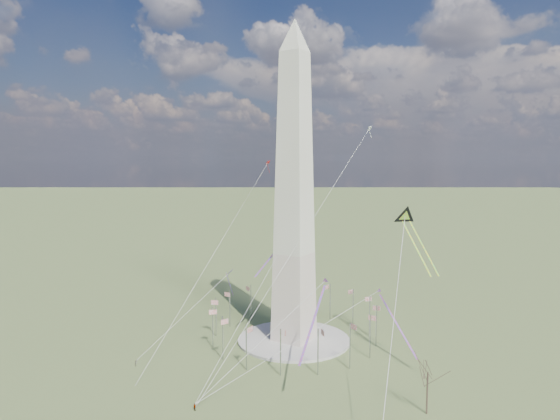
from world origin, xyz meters
The scene contains 14 objects.
ground centered at (0.00, 0.00, 0.00)m, with size 2000.00×2000.00×0.00m, color #536331.
plaza centered at (0.00, 0.00, 0.40)m, with size 36.00×36.00×0.80m, color #A7A399.
washington_monument centered at (0.00, 0.00, 47.95)m, with size 15.56×15.56×100.00m.
flagpole_ring centered at (0.00, 0.00, 7.27)m, with size 54.40×54.40×13.00m.
tree_near centered at (49.29, -23.26, 10.65)m, with size 8.53×8.53×14.93m.
person_west centered at (-28.04, -40.56, 0.80)m, with size 0.78×0.61×1.60m, color gray.
person_centre centered at (3.02, -50.71, 0.88)m, with size 1.03×0.43×1.76m, color gray.
kite_delta_black centered at (33.00, 9.27, 40.58)m, with size 17.78×18.30×17.13m.
kite_diamond_purple centered at (-25.11, -1.06, 18.56)m, with size 2.03×3.14×9.58m.
kite_streamer_left centered at (19.95, -21.97, 19.97)m, with size 6.12×23.20×16.09m.
kite_streamer_mid centered at (-6.22, 1.36, 30.48)m, with size 3.10×20.22×13.88m.
kite_streamer_right centered at (29.84, 6.87, 12.30)m, with size 17.81×14.78×15.02m.
kite_small_red centered at (-35.75, 39.11, 56.39)m, with size 1.63×2.43×5.17m.
kite_small_white centered at (5.44, 47.67, 69.82)m, with size 1.54×2.19×4.54m.
Camera 1 is at (78.85, -134.04, 58.73)m, focal length 32.00 mm.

